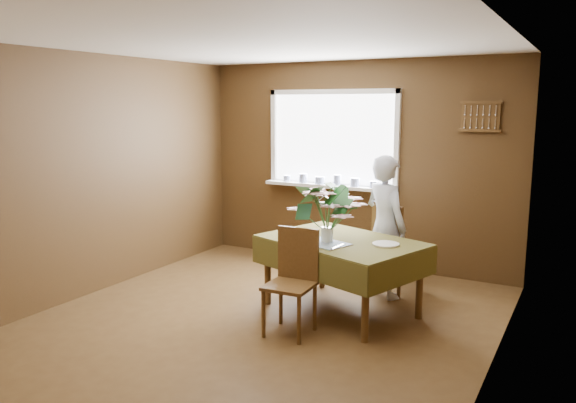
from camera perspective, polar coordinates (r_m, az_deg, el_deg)
The scene contains 15 objects.
floor at distance 5.26m, azimuth -2.96°, elevation -12.26°, with size 4.50×4.50×0.00m, color #4C341A.
ceiling at distance 4.90m, azimuth -3.23°, elevation 15.94°, with size 4.50×4.50×0.00m, color white.
wall_back at distance 6.92m, azimuth 6.83°, elevation 3.73°, with size 4.00×4.00×0.00m, color brown.
wall_front at distance 3.28m, azimuth -24.43°, elevation -3.86°, with size 4.00×4.00×0.00m, color brown.
wall_left at distance 6.21m, azimuth -18.96°, elevation 2.58°, with size 4.50×4.50×0.00m, color brown.
wall_right at distance 4.24m, azimuth 20.52°, elevation -0.67°, with size 4.50×4.50×0.00m, color brown.
window_assembly at distance 6.98m, azimuth 4.39°, elevation 4.65°, with size 1.72×0.20×1.22m.
spoon_rack at distance 6.45m, azimuth 18.96°, elevation 8.18°, with size 0.44×0.05×0.33m.
dining_table at distance 5.38m, azimuth 5.44°, elevation -4.75°, with size 1.70×1.41×0.72m.
chair_far at distance 6.02m, azimuth 10.66°, elevation -4.29°, with size 0.55×0.55×0.97m.
chair_near at distance 4.94m, azimuth 0.55°, elevation -7.57°, with size 0.41×0.41×0.91m.
seated_woman at distance 5.86m, azimuth 9.86°, elevation -2.51°, with size 0.54×0.35×1.48m, color white.
flower_bouquet at distance 5.18m, azimuth 4.03°, elevation -0.66°, with size 0.58×0.58×0.50m.
side_plate at distance 5.22m, azimuth 9.90°, elevation -4.29°, with size 0.25×0.25×0.01m, color white.
table_knife at distance 5.06m, azimuth 5.03°, elevation -4.58°, with size 0.02×0.23×0.00m, color silver.
Camera 1 is at (2.58, -4.13, 1.97)m, focal length 35.00 mm.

